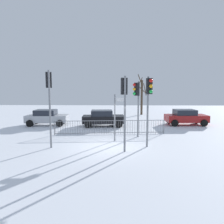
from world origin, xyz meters
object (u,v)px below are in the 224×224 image
traffic_light_foreground_left (137,96)px  traffic_light_mid_left (149,96)px  traffic_light_rear_right (49,91)px  direction_sign_post (116,115)px  car_red_far (186,117)px  car_black_near (103,118)px  car_silver_mid (47,117)px  bare_tree_left (142,96)px  traffic_light_mid_right (124,96)px

traffic_light_foreground_left → traffic_light_mid_left: bearing=151.0°
traffic_light_mid_left → traffic_light_rear_right: 5.75m
direction_sign_post → car_red_far: (6.61, 6.11, -0.96)m
traffic_light_foreground_left → car_black_near: bearing=-6.2°
direction_sign_post → car_silver_mid: (-6.54, 5.62, -0.96)m
traffic_light_rear_right → traffic_light_mid_left: bearing=-23.9°
traffic_light_foreground_left → car_silver_mid: size_ratio=1.02×
traffic_light_foreground_left → car_silver_mid: bearing=21.6°
car_red_far → bare_tree_left: bearing=111.1°
direction_sign_post → car_black_near: direction_sign_post is taller
traffic_light_mid_left → bare_tree_left: (1.38, 15.17, -0.50)m
traffic_light_foreground_left → direction_sign_post: size_ratio=1.28×
traffic_light_rear_right → direction_sign_post: size_ratio=1.46×
traffic_light_rear_right → traffic_light_foreground_left: 5.93m
traffic_light_rear_right → car_black_near: 7.73m
direction_sign_post → traffic_light_mid_right: bearing=-81.1°
car_black_near → car_silver_mid: bearing=172.1°
traffic_light_rear_right → car_black_near: size_ratio=1.15×
traffic_light_mid_right → bare_tree_left: size_ratio=0.78×
bare_tree_left → traffic_light_rear_right: bearing=-115.1°
traffic_light_mid_left → bare_tree_left: bearing=-109.2°
direction_sign_post → bare_tree_left: (3.29, 13.68, 0.81)m
car_red_far → bare_tree_left: 8.46m
traffic_light_mid_left → car_silver_mid: bearing=-54.1°
direction_sign_post → bare_tree_left: bearing=73.3°
traffic_light_mid_right → car_black_near: traffic_light_mid_right is taller
car_black_near → bare_tree_left: (4.50, 8.41, 1.77)m
traffic_light_mid_left → traffic_light_mid_right: 1.60m
traffic_light_mid_right → direction_sign_post: bearing=86.3°
car_silver_mid → traffic_light_mid_right: bearing=-50.5°
traffic_light_mid_left → traffic_light_rear_right: bearing=-13.5°
traffic_light_rear_right → car_silver_mid: 8.06m
traffic_light_mid_left → traffic_light_mid_right: traffic_light_mid_left is taller
bare_tree_left → car_red_far: bearing=-66.3°
traffic_light_mid_left → car_red_far: (4.70, 7.60, -2.27)m
traffic_light_mid_left → car_red_far: bearing=-135.8°
car_silver_mid → car_black_near: bearing=-6.2°
direction_sign_post → bare_tree_left: size_ratio=0.58×
car_black_near → car_silver_mid: size_ratio=1.01×
traffic_light_rear_right → traffic_light_foreground_left: traffic_light_rear_right is taller
car_black_near → traffic_light_rear_right: bearing=-115.2°
bare_tree_left → traffic_light_mid_left: bearing=-95.2°
traffic_light_foreground_left → car_red_far: traffic_light_foreground_left is taller
direction_sign_post → bare_tree_left: bare_tree_left is taller
car_red_far → car_silver_mid: same height
traffic_light_rear_right → traffic_light_mid_right: traffic_light_rear_right is taller
car_black_near → car_red_far: 7.87m
traffic_light_rear_right → bare_tree_left: bearing=40.5°
direction_sign_post → car_silver_mid: direction_sign_post is taller
traffic_light_foreground_left → car_silver_mid: traffic_light_foreground_left is taller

